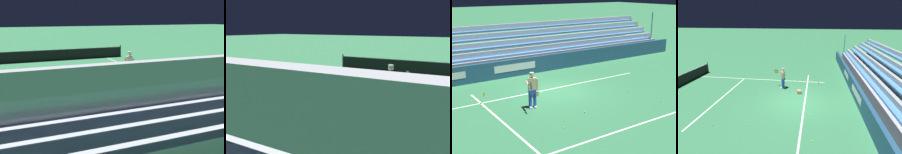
{
  "view_description": "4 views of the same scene",
  "coord_description": "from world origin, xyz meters",
  "views": [
    {
      "loc": [
        -4.09,
        -11.89,
        3.71
      ],
      "look_at": [
        0.77,
        0.29,
        0.62
      ],
      "focal_mm": 42.0,
      "sensor_mm": 36.0,
      "label": 1
    },
    {
      "loc": [
        7.05,
        -9.01,
        3.12
      ],
      "look_at": [
        0.7,
        0.3,
        1.27
      ],
      "focal_mm": 50.0,
      "sensor_mm": 36.0,
      "label": 2
    },
    {
      "loc": [
        8.65,
        13.6,
        5.42
      ],
      "look_at": [
        0.42,
        1.27,
        1.17
      ],
      "focal_mm": 50.0,
      "sensor_mm": 36.0,
      "label": 3
    },
    {
      "loc": [
        -10.75,
        -1.05,
        5.52
      ],
      "look_at": [
        1.65,
        0.75,
        1.23
      ],
      "focal_mm": 28.0,
      "sensor_mm": 36.0,
      "label": 4
    }
  ],
  "objects": [
    {
      "name": "tennis_ball_by_box",
      "position": [
        -3.1,
        2.26,
        0.03
      ],
      "size": [
        0.07,
        0.07,
        0.07
      ],
      "primitive_type": "sphere",
      "color": "#CCE533",
      "rests_on": "ground"
    },
    {
      "name": "ball_box_cardboard",
      "position": [
        1.47,
        0.02,
        0.13
      ],
      "size": [
        0.45,
        0.38,
        0.26
      ],
      "primitive_type": "cube",
      "rotation": [
        0.0,
        0.0,
        0.21
      ],
      "color": "#A87F51",
      "rests_on": "ground"
    },
    {
      "name": "water_bottle",
      "position": [
        3.6,
        -1.45,
        0.11
      ],
      "size": [
        0.07,
        0.07,
        0.22
      ],
      "primitive_type": "cylinder",
      "color": "yellow",
      "rests_on": "ground"
    },
    {
      "name": "court_baseline_white",
      "position": [
        0.0,
        -0.5,
        0.0
      ],
      "size": [
        12.0,
        0.1,
        0.01
      ],
      "primitive_type": "cube",
      "color": "white",
      "rests_on": "ground"
    },
    {
      "name": "tennis_ball_far_right",
      "position": [
        0.61,
        3.24,
        0.03
      ],
      "size": [
        0.07,
        0.07,
        0.07
      ],
      "primitive_type": "sphere",
      "color": "#CCE533",
      "rests_on": "ground"
    },
    {
      "name": "tennis_ball_midcourt",
      "position": [
        4.45,
        -0.91,
        0.03
      ],
      "size": [
        0.07,
        0.07,
        0.07
      ],
      "primitive_type": "sphere",
      "color": "#CCE533",
      "rests_on": "ground"
    },
    {
      "name": "ground_plane",
      "position": [
        0.0,
        0.0,
        0.0
      ],
      "size": [
        160.0,
        160.0,
        0.0
      ],
      "primitive_type": "plane",
      "color": "#337A4C"
    },
    {
      "name": "tennis_ball_near_player",
      "position": [
        4.25,
        0.24,
        0.03
      ],
      "size": [
        0.07,
        0.07,
        0.07
      ],
      "primitive_type": "sphere",
      "color": "#CCE533",
      "rests_on": "ground"
    },
    {
      "name": "tennis_net",
      "position": [
        0.0,
        10.05,
        0.49
      ],
      "size": [
        11.09,
        0.09,
        1.07
      ],
      "color": "#33383D",
      "rests_on": "ground"
    },
    {
      "name": "tennis_ball_stray_back",
      "position": [
        -3.38,
        4.28,
        0.03
      ],
      "size": [
        0.07,
        0.07,
        0.07
      ],
      "primitive_type": "sphere",
      "color": "#CCE533",
      "rests_on": "ground"
    },
    {
      "name": "tennis_ball_on_baseline",
      "position": [
        -1.62,
        -0.95,
        0.03
      ],
      "size": [
        0.07,
        0.07,
        0.07
      ],
      "primitive_type": "sphere",
      "color": "#CCE533",
      "rests_on": "ground"
    },
    {
      "name": "court_service_line_white",
      "position": [
        0.0,
        5.5,
        0.0
      ],
      "size": [
        8.22,
        0.1,
        0.01
      ],
      "primitive_type": "cube",
      "color": "white",
      "rests_on": "ground"
    },
    {
      "name": "tennis_player",
      "position": [
        2.29,
        1.43,
        0.89
      ],
      "size": [
        0.73,
        0.96,
        1.71
      ],
      "color": "blue",
      "rests_on": "ground"
    },
    {
      "name": "tennis_ball_toward_net",
      "position": [
        2.31,
        4.06,
        0.03
      ],
      "size": [
        0.07,
        0.07,
        0.07
      ],
      "primitive_type": "sphere",
      "color": "#CCE533",
      "rests_on": "ground"
    },
    {
      "name": "tennis_ball_far_left",
      "position": [
        -3.91,
        -1.11,
        0.03
      ],
      "size": [
        0.07,
        0.07,
        0.07
      ],
      "primitive_type": "sphere",
      "color": "#CCE533",
      "rests_on": "ground"
    }
  ]
}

